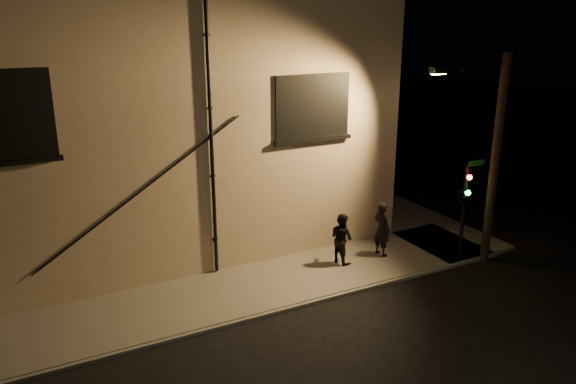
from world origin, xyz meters
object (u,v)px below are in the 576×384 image
traffic_signal (463,195)px  streetlamp_pole (491,154)px  pedestrian_b (342,238)px  pedestrian_a (382,229)px

traffic_signal → streetlamp_pole: 1.53m
traffic_signal → pedestrian_b: bearing=157.7°
pedestrian_b → streetlamp_pole: 5.34m
pedestrian_b → traffic_signal: 4.10m
traffic_signal → streetlamp_pole: (0.67, -0.34, 1.33)m
pedestrian_b → streetlamp_pole: bearing=-125.1°
pedestrian_a → traffic_signal: bearing=-131.8°
pedestrian_a → streetlamp_pole: size_ratio=0.27×
streetlamp_pole → pedestrian_b: bearing=157.0°
traffic_signal → streetlamp_pole: streetlamp_pole is taller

